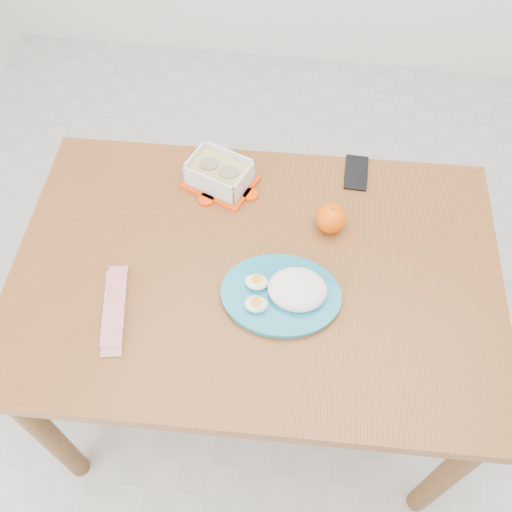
# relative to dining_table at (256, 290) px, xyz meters

# --- Properties ---
(ground) EXTENTS (3.50, 3.50, 0.00)m
(ground) POSITION_rel_dining_table_xyz_m (0.18, 0.09, -0.65)
(ground) COLOR #B7B7B2
(ground) RESTS_ON ground
(dining_table) EXTENTS (1.24, 0.86, 0.75)m
(dining_table) POSITION_rel_dining_table_xyz_m (0.00, 0.00, 0.00)
(dining_table) COLOR #995C2B
(dining_table) RESTS_ON ground
(food_container) EXTENTS (0.22, 0.19, 0.08)m
(food_container) POSITION_rel_dining_table_xyz_m (-0.14, 0.26, 0.14)
(food_container) COLOR #FE4307
(food_container) RESTS_ON dining_table
(orange_fruit) EXTENTS (0.08, 0.08, 0.08)m
(orange_fruit) POSITION_rel_dining_table_xyz_m (0.17, 0.15, 0.14)
(orange_fruit) COLOR #FF4005
(orange_fruit) RESTS_ON dining_table
(rice_plate) EXTENTS (0.29, 0.29, 0.08)m
(rice_plate) POSITION_rel_dining_table_xyz_m (0.08, -0.07, 0.12)
(rice_plate) COLOR teal
(rice_plate) RESTS_ON dining_table
(candy_bar) EXTENTS (0.09, 0.20, 0.02)m
(candy_bar) POSITION_rel_dining_table_xyz_m (-0.31, -0.16, 0.11)
(candy_bar) COLOR #B70911
(candy_bar) RESTS_ON dining_table
(smartphone) EXTENTS (0.06, 0.13, 0.01)m
(smartphone) POSITION_rel_dining_table_xyz_m (0.23, 0.35, 0.10)
(smartphone) COLOR black
(smartphone) RESTS_ON dining_table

